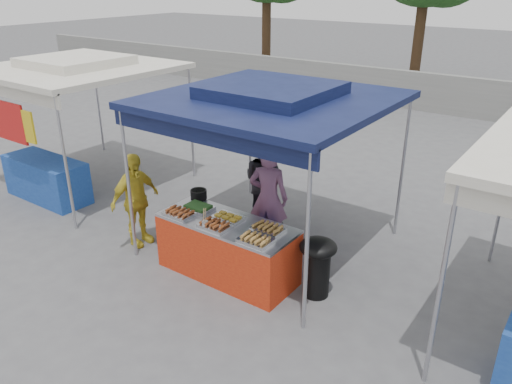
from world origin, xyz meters
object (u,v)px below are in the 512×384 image
Objects in this scene: vendor_table at (227,248)px; customer_person at (135,200)px; wok_burner at (317,262)px; helper_man at (264,180)px; vendor_woman at (268,198)px; cooking_pot at (199,194)px.

customer_person reaches higher than vendor_table.
helper_man is at bearing 122.82° from wok_burner.
vendor_table is at bearing 111.48° from helper_man.
vendor_table is 1.20× the size of vendor_woman.
customer_person is at bearing 13.29° from vendor_woman.
vendor_table is 1.32× the size of customer_person.
vendor_table is at bearing 173.60° from wok_burner.
cooking_pot is 0.29× the size of wok_burner.
customer_person is (-1.74, -0.11, 0.33)m from vendor_table.
customer_person reaches higher than cooking_pot.
vendor_table is 8.05× the size of cooking_pot.
helper_man reaches higher than vendor_table.
vendor_table is 1.27× the size of helper_man.
customer_person is (-3.02, -0.42, 0.26)m from wok_burner.
wok_burner is 0.54× the size of helper_man.
vendor_table is at bearing -83.05° from customer_person.
wok_burner is 3.06m from customer_person.
vendor_woman reaches higher than helper_man.
vendor_table is at bearing 70.02° from vendor_woman.
wok_burner is (1.28, 0.31, 0.07)m from vendor_table.
wok_burner is at bearing 13.61° from vendor_table.
vendor_woman is (-1.26, 0.70, 0.34)m from wok_burner.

